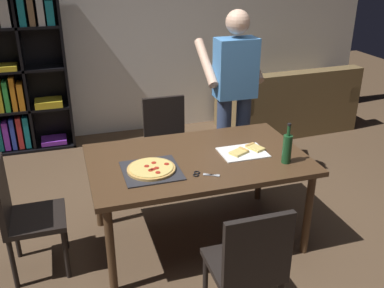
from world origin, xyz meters
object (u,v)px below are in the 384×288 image
object	(u,v)px
chair_left_end	(22,211)
chair_far_side	(167,137)
dining_table	(198,165)
kitchen_scissors	(202,174)
wine_bottle	(287,148)
pepperoni_pizza_on_tray	(151,169)
couch	(287,107)
person_serving_pizza	(234,91)
chair_near_camera	(249,263)
bookshelf	(4,71)

from	to	relation	value
chair_left_end	chair_far_side	bearing A→B (deg)	37.00
chair_far_side	chair_left_end	distance (m)	1.66
dining_table	kitchen_scissors	distance (m)	0.30
chair_far_side	kitchen_scissors	distance (m)	1.30
dining_table	wine_bottle	xyz separation A→B (m)	(0.61, -0.28, 0.19)
dining_table	pepperoni_pizza_on_tray	bearing A→B (deg)	-162.97
kitchen_scissors	wine_bottle	bearing A→B (deg)	0.19
couch	person_serving_pizza	world-z (taller)	person_serving_pizza
dining_table	pepperoni_pizza_on_tray	xyz separation A→B (m)	(-0.39, -0.12, 0.08)
chair_far_side	wine_bottle	xyz separation A→B (m)	(0.61, -1.28, 0.36)
chair_near_camera	person_serving_pizza	distance (m)	1.94
person_serving_pizza	pepperoni_pizza_on_tray	size ratio (longest dim) A/B	4.24
kitchen_scissors	chair_near_camera	bearing A→B (deg)	-85.17
couch	kitchen_scissors	size ratio (longest dim) A/B	8.92
couch	kitchen_scissors	xyz separation A→B (m)	(-1.96, -2.27, 0.45)
dining_table	chair_far_side	size ratio (longest dim) A/B	1.86
pepperoni_pizza_on_tray	kitchen_scissors	world-z (taller)	pepperoni_pizza_on_tray
chair_far_side	couch	distance (m)	2.15
chair_near_camera	chair_far_side	bearing A→B (deg)	90.00
chair_near_camera	chair_left_end	world-z (taller)	same
chair_far_side	chair_near_camera	bearing A→B (deg)	-90.00
pepperoni_pizza_on_tray	wine_bottle	xyz separation A→B (m)	(1.00, -0.16, 0.10)
chair_far_side	bookshelf	distance (m)	2.13
chair_far_side	couch	size ratio (longest dim) A/B	0.52
chair_near_camera	chair_far_side	world-z (taller)	same
person_serving_pizza	wine_bottle	xyz separation A→B (m)	(-0.00, -1.06, -0.13)
chair_far_side	person_serving_pizza	size ratio (longest dim) A/B	0.51
dining_table	chair_near_camera	xyz separation A→B (m)	(-0.00, -1.00, -0.17)
chair_left_end	person_serving_pizza	bearing A→B (deg)	21.86
wine_bottle	bookshelf	bearing A→B (deg)	129.06
chair_left_end	couch	size ratio (longest dim) A/B	0.52
chair_left_end	bookshelf	size ratio (longest dim) A/B	0.46
chair_left_end	bookshelf	world-z (taller)	bookshelf
chair_left_end	pepperoni_pizza_on_tray	size ratio (longest dim) A/B	2.18
chair_near_camera	couch	size ratio (longest dim) A/B	0.52
chair_near_camera	dining_table	bearing A→B (deg)	90.00
bookshelf	person_serving_pizza	distance (m)	2.69
wine_bottle	chair_near_camera	bearing A→B (deg)	-130.35
couch	pepperoni_pizza_on_tray	distance (m)	3.15
pepperoni_pizza_on_tray	kitchen_scissors	xyz separation A→B (m)	(0.33, -0.16, -0.01)
bookshelf	pepperoni_pizza_on_tray	xyz separation A→B (m)	(1.16, -2.50, -0.20)
person_serving_pizza	bookshelf	bearing A→B (deg)	143.45
person_serving_pizza	pepperoni_pizza_on_tray	xyz separation A→B (m)	(-1.01, -0.90, -0.23)
chair_near_camera	couch	world-z (taller)	chair_near_camera
chair_near_camera	wine_bottle	world-z (taller)	wine_bottle
couch	person_serving_pizza	xyz separation A→B (m)	(-1.29, -1.21, 0.70)
chair_near_camera	wine_bottle	xyz separation A→B (m)	(0.61, 0.72, 0.36)
kitchen_scissors	pepperoni_pizza_on_tray	bearing A→B (deg)	154.14
chair_far_side	bookshelf	world-z (taller)	bookshelf
chair_near_camera	kitchen_scissors	bearing A→B (deg)	94.83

